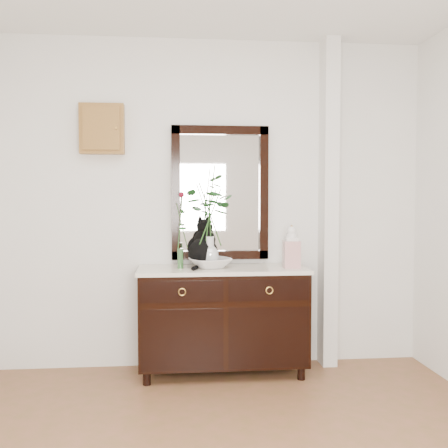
{
  "coord_description": "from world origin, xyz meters",
  "views": [
    {
      "loc": [
        -0.29,
        -2.35,
        1.41
      ],
      "look_at": [
        0.1,
        1.63,
        1.2
      ],
      "focal_mm": 42.0,
      "sensor_mm": 36.0,
      "label": 1
    }
  ],
  "objects": [
    {
      "name": "wall_back",
      "position": [
        0.0,
        1.98,
        1.35
      ],
      "size": [
        3.6,
        0.04,
        2.7
      ],
      "primitive_type": "cube",
      "color": "white",
      "rests_on": "ground"
    },
    {
      "name": "bud_vase_rose",
      "position": [
        -0.23,
        1.72,
        1.15
      ],
      "size": [
        0.1,
        0.1,
        0.61
      ],
      "primitive_type": null,
      "rotation": [
        0.0,
        0.0,
        -0.42
      ],
      "color": "#315E2E",
      "rests_on": "sideboard"
    },
    {
      "name": "ginger_jar",
      "position": [
        0.64,
        1.68,
        1.02
      ],
      "size": [
        0.13,
        0.13,
        0.34
      ],
      "primitive_type": null,
      "rotation": [
        0.0,
        0.0,
        -0.04
      ],
      "color": "white",
      "rests_on": "sideboard"
    },
    {
      "name": "vase_branches",
      "position": [
        -0.0,
        1.72,
        1.27
      ],
      "size": [
        0.42,
        0.42,
        0.8
      ],
      "primitive_type": null,
      "rotation": [
        0.0,
        0.0,
        0.12
      ],
      "color": "silver",
      "rests_on": "lotus_bowl"
    },
    {
      "name": "pilaster",
      "position": [
        1.0,
        1.9,
        1.35
      ],
      "size": [
        0.12,
        0.2,
        2.7
      ],
      "primitive_type": "cube",
      "color": "white",
      "rests_on": "ground"
    },
    {
      "name": "cat",
      "position": [
        -0.05,
        1.81,
        1.04
      ],
      "size": [
        0.35,
        0.39,
        0.38
      ],
      "primitive_type": null,
      "rotation": [
        0.0,
        0.0,
        -0.29
      ],
      "color": "black",
      "rests_on": "sideboard"
    },
    {
      "name": "sideboard",
      "position": [
        0.1,
        1.73,
        0.47
      ],
      "size": [
        1.33,
        0.52,
        0.82
      ],
      "color": "black",
      "rests_on": "ground"
    },
    {
      "name": "wall_mirror",
      "position": [
        0.1,
        1.97,
        1.44
      ],
      "size": [
        0.8,
        0.06,
        1.1
      ],
      "color": "black",
      "rests_on": "wall_back"
    },
    {
      "name": "lotus_bowl",
      "position": [
        -0.0,
        1.72,
        0.89
      ],
      "size": [
        0.41,
        0.41,
        0.08
      ],
      "primitive_type": "imported",
      "rotation": [
        0.0,
        0.0,
        0.36
      ],
      "color": "silver",
      "rests_on": "sideboard"
    },
    {
      "name": "key_cabinet",
      "position": [
        -0.85,
        1.94,
        1.95
      ],
      "size": [
        0.35,
        0.1,
        0.4
      ],
      "primitive_type": "cube",
      "color": "brown",
      "rests_on": "wall_back"
    }
  ]
}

